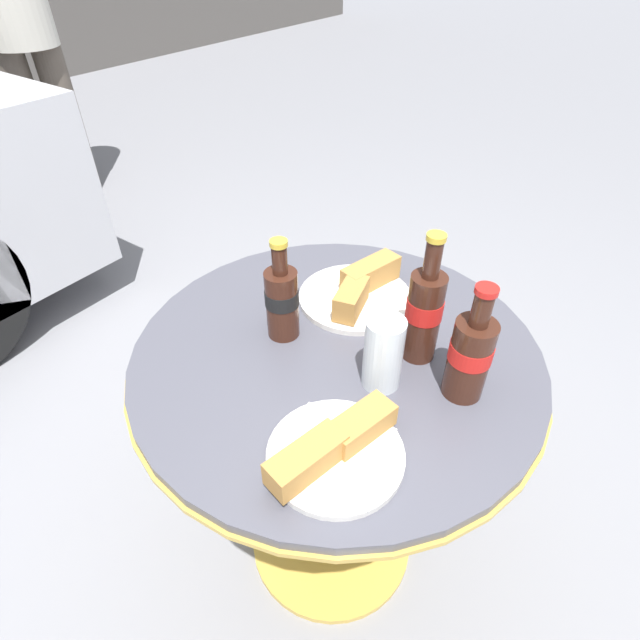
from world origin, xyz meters
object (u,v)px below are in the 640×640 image
Objects in this scene: drinking_glass at (383,356)px; bistro_table at (335,408)px; cola_bottle_left at (424,312)px; pedestrian at (15,15)px; cola_bottle_center at (282,300)px; lunch_plate_far at (359,291)px; lunch_plate_near at (334,449)px; cola_bottle_right at (470,354)px.

bistro_table is at bearing 75.45° from drinking_glass.
pedestrian is (0.86, 2.76, 0.14)m from cola_bottle_left.
cola_bottle_center reaches higher than drinking_glass.
drinking_glass reaches higher than lunch_plate_far.
cola_bottle_center is (-0.10, 0.24, -0.02)m from cola_bottle_left.
cola_bottle_left is 2.89m from pedestrian.
lunch_plate_near is 0.40m from lunch_plate_far.
bistro_table is 0.35m from cola_bottle_right.
cola_bottle_left is 1.15× the size of cola_bottle_right.
cola_bottle_center is at bearing 88.55° from drinking_glass.
cola_bottle_left is at bearing -10.86° from drinking_glass.
drinking_glass is at bearing 116.46° from cola_bottle_right.
cola_bottle_center is at bearing -110.82° from pedestrian.
lunch_plate_far is 0.14× the size of pedestrian.
bistro_table is 2.82m from pedestrian.
drinking_glass is (-0.01, -0.22, -0.02)m from cola_bottle_center.
drinking_glass is at bearing -104.55° from bistro_table.
cola_bottle_center is (-0.02, 0.11, 0.25)m from bistro_table.
pedestrian is at bearing 73.16° from lunch_plate_far.
bistro_table is at bearing -77.85° from cola_bottle_center.
cola_bottle_center is (-0.06, 0.34, -0.00)m from cola_bottle_right.
drinking_glass is 0.25m from lunch_plate_far.
pedestrian reaches higher than cola_bottle_center.
cola_bottle_left is 1.85× the size of drinking_glass.
cola_bottle_left reaches higher than cola_bottle_center.
cola_bottle_center is 2.70m from pedestrian.
lunch_plate_near is 0.13× the size of pedestrian.
cola_bottle_left is at bearing -107.32° from pedestrian.
pedestrian reaches higher than drinking_glass.
lunch_plate_far reaches higher than lunch_plate_near.
drinking_glass is 0.61× the size of lunch_plate_near.
pedestrian reaches higher than lunch_plate_near.
cola_bottle_right is 1.06× the size of cola_bottle_center.
drinking_glass is at bearing -91.45° from cola_bottle_center.
lunch_plate_far is (0.36, 0.18, 0.00)m from lunch_plate_near.
lunch_plate_near is at bearing 156.79° from cola_bottle_right.
lunch_plate_far is (0.18, 0.16, -0.04)m from drinking_glass.
bistro_table is 3.10× the size of cola_bottle_left.
cola_bottle_center is at bearing 102.15° from bistro_table.
drinking_glass is (-0.10, 0.02, -0.04)m from cola_bottle_left.
cola_bottle_center is 0.22m from drinking_glass.
pedestrian is (0.96, 2.52, 0.15)m from cola_bottle_center.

